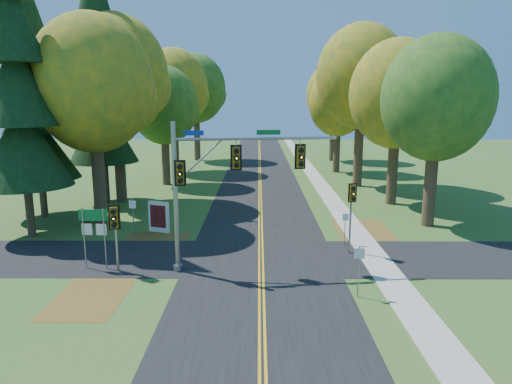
{
  "coord_description": "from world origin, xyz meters",
  "views": [
    {
      "loc": [
        -0.13,
        -21.71,
        8.42
      ],
      "look_at": [
        -0.29,
        4.37,
        3.2
      ],
      "focal_mm": 32.0,
      "sensor_mm": 36.0,
      "label": 1
    }
  ],
  "objects_px": {
    "route_sign_cluster": "(94,226)",
    "east_signal_pole": "(352,201)",
    "info_kiosk": "(159,217)",
    "traffic_mast": "(217,176)"
  },
  "relations": [
    {
      "from": "east_signal_pole",
      "to": "route_sign_cluster",
      "type": "height_order",
      "value": "east_signal_pole"
    },
    {
      "from": "east_signal_pole",
      "to": "info_kiosk",
      "type": "height_order",
      "value": "east_signal_pole"
    },
    {
      "from": "route_sign_cluster",
      "to": "east_signal_pole",
      "type": "bearing_deg",
      "value": 12.58
    },
    {
      "from": "route_sign_cluster",
      "to": "info_kiosk",
      "type": "height_order",
      "value": "route_sign_cluster"
    },
    {
      "from": "east_signal_pole",
      "to": "info_kiosk",
      "type": "distance_m",
      "value": 12.56
    },
    {
      "from": "route_sign_cluster",
      "to": "info_kiosk",
      "type": "relative_size",
      "value": 1.56
    },
    {
      "from": "east_signal_pole",
      "to": "info_kiosk",
      "type": "bearing_deg",
      "value": 156.65
    },
    {
      "from": "traffic_mast",
      "to": "east_signal_pole",
      "type": "height_order",
      "value": "traffic_mast"
    },
    {
      "from": "info_kiosk",
      "to": "traffic_mast",
      "type": "bearing_deg",
      "value": -35.6
    },
    {
      "from": "traffic_mast",
      "to": "east_signal_pole",
      "type": "bearing_deg",
      "value": 10.5
    }
  ]
}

